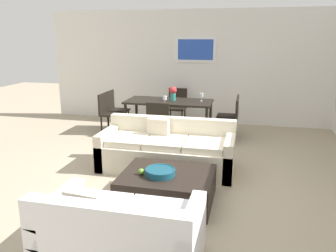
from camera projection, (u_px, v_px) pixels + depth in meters
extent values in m
plane|color=tan|center=(171.00, 177.00, 5.24)|extent=(18.00, 18.00, 0.00)
cube|color=silver|center=(216.00, 68.00, 8.14)|extent=(8.40, 0.06, 2.70)
cube|color=white|center=(195.00, 50.00, 8.10)|extent=(0.99, 0.02, 0.60)
cube|color=#264CB2|center=(195.00, 50.00, 8.09)|extent=(0.84, 0.01, 0.48)
cube|color=beige|center=(167.00, 157.00, 5.50)|extent=(2.13, 0.90, 0.42)
cube|color=beige|center=(172.00, 127.00, 5.74)|extent=(2.13, 0.16, 0.36)
cube|color=beige|center=(109.00, 147.00, 5.69)|extent=(0.14, 0.90, 0.60)
cube|color=beige|center=(229.00, 156.00, 5.25)|extent=(0.14, 0.90, 0.60)
cube|color=beige|center=(129.00, 139.00, 5.53)|extent=(0.60, 0.70, 0.10)
cube|color=beige|center=(166.00, 142.00, 5.39)|extent=(0.60, 0.70, 0.10)
cube|color=beige|center=(205.00, 145.00, 5.25)|extent=(0.60, 0.70, 0.10)
cube|color=beige|center=(158.00, 130.00, 5.62)|extent=(0.37, 0.15, 0.36)
cube|color=white|center=(122.00, 241.00, 3.24)|extent=(1.48, 0.90, 0.42)
cube|color=white|center=(105.00, 225.00, 2.79)|extent=(1.48, 0.16, 0.36)
cube|color=white|center=(192.00, 242.00, 3.07)|extent=(0.14, 0.90, 0.60)
cube|color=white|center=(58.00, 224.00, 3.37)|extent=(0.14, 0.90, 0.60)
cube|color=white|center=(153.00, 218.00, 3.14)|extent=(0.58, 0.70, 0.10)
cube|color=white|center=(94.00, 211.00, 3.28)|extent=(0.58, 0.70, 0.10)
cube|color=beige|center=(84.00, 211.00, 3.02)|extent=(0.37, 0.16, 0.36)
cube|color=black|center=(167.00, 187.00, 4.44)|extent=(1.18, 0.96, 0.38)
cylinder|color=navy|center=(160.00, 172.00, 4.33)|extent=(0.38, 0.38, 0.08)
torus|color=navy|center=(160.00, 169.00, 4.32)|extent=(0.39, 0.39, 0.02)
sphere|color=#669E2D|center=(141.00, 172.00, 4.35)|extent=(0.08, 0.08, 0.08)
cube|color=black|center=(169.00, 102.00, 7.29)|extent=(1.84, 0.85, 0.04)
cylinder|color=black|center=(126.00, 120.00, 7.23)|extent=(0.06, 0.06, 0.71)
cylinder|color=black|center=(206.00, 125.00, 6.85)|extent=(0.06, 0.06, 0.71)
cylinder|color=black|center=(137.00, 113.00, 7.92)|extent=(0.06, 0.06, 0.71)
cylinder|color=black|center=(210.00, 117.00, 7.53)|extent=(0.06, 0.06, 0.71)
cube|color=black|center=(112.00, 114.00, 7.46)|extent=(0.44, 0.44, 0.04)
cube|color=black|center=(103.00, 103.00, 7.45)|extent=(0.04, 0.44, 0.43)
cylinder|color=black|center=(117.00, 127.00, 7.31)|extent=(0.04, 0.04, 0.41)
cylinder|color=black|center=(123.00, 123.00, 7.65)|extent=(0.04, 0.04, 0.41)
cylinder|color=black|center=(101.00, 126.00, 7.39)|extent=(0.04, 0.04, 0.41)
cylinder|color=black|center=(108.00, 122.00, 7.73)|extent=(0.04, 0.04, 0.41)
cube|color=black|center=(176.00, 108.00, 8.06)|extent=(0.44, 0.44, 0.04)
cube|color=black|center=(178.00, 97.00, 8.19)|extent=(0.44, 0.04, 0.43)
cylinder|color=black|center=(167.00, 119.00, 7.99)|extent=(0.04, 0.04, 0.41)
cylinder|color=black|center=(182.00, 120.00, 7.91)|extent=(0.04, 0.04, 0.41)
cylinder|color=black|center=(170.00, 115.00, 8.33)|extent=(0.04, 0.04, 0.41)
cylinder|color=black|center=(185.00, 116.00, 8.25)|extent=(0.04, 0.04, 0.41)
cube|color=black|center=(226.00, 120.00, 6.91)|extent=(0.44, 0.44, 0.04)
cube|color=black|center=(237.00, 110.00, 6.81)|extent=(0.04, 0.44, 0.43)
cylinder|color=black|center=(218.00, 128.00, 7.18)|extent=(0.04, 0.04, 0.41)
cylinder|color=black|center=(216.00, 133.00, 6.84)|extent=(0.04, 0.04, 0.41)
cylinder|color=black|center=(235.00, 129.00, 7.10)|extent=(0.04, 0.04, 0.41)
cylinder|color=black|center=(234.00, 134.00, 6.76)|extent=(0.04, 0.04, 0.41)
cube|color=black|center=(118.00, 111.00, 7.82)|extent=(0.44, 0.44, 0.04)
cube|color=black|center=(110.00, 100.00, 7.80)|extent=(0.04, 0.44, 0.43)
cylinder|color=black|center=(123.00, 122.00, 7.67)|extent=(0.04, 0.04, 0.41)
cylinder|color=black|center=(129.00, 119.00, 8.01)|extent=(0.04, 0.04, 0.41)
cylinder|color=black|center=(108.00, 121.00, 7.75)|extent=(0.04, 0.04, 0.41)
cylinder|color=black|center=(114.00, 118.00, 8.09)|extent=(0.04, 0.04, 0.41)
cube|color=black|center=(160.00, 124.00, 6.67)|extent=(0.44, 0.44, 0.04)
cube|color=black|center=(158.00, 114.00, 6.42)|extent=(0.44, 0.04, 0.43)
cylinder|color=black|center=(171.00, 133.00, 6.85)|extent=(0.04, 0.04, 0.41)
cylinder|color=black|center=(154.00, 132.00, 6.93)|extent=(0.04, 0.04, 0.41)
cylinder|color=black|center=(167.00, 138.00, 6.52)|extent=(0.04, 0.04, 0.41)
cylinder|color=black|center=(149.00, 137.00, 6.60)|extent=(0.04, 0.04, 0.41)
cube|color=black|center=(227.00, 116.00, 7.27)|extent=(0.44, 0.44, 0.04)
cube|color=black|center=(238.00, 106.00, 7.16)|extent=(0.04, 0.44, 0.43)
cylinder|color=black|center=(219.00, 124.00, 7.54)|extent=(0.04, 0.04, 0.41)
cylinder|color=black|center=(218.00, 128.00, 7.20)|extent=(0.04, 0.04, 0.41)
cylinder|color=black|center=(236.00, 125.00, 7.46)|extent=(0.04, 0.04, 0.41)
cylinder|color=black|center=(235.00, 129.00, 7.12)|extent=(0.04, 0.04, 0.41)
cylinder|color=silver|center=(201.00, 101.00, 7.23)|extent=(0.06, 0.06, 0.01)
cylinder|color=silver|center=(201.00, 99.00, 7.22)|extent=(0.01, 0.01, 0.09)
cylinder|color=silver|center=(201.00, 95.00, 7.19)|extent=(0.08, 0.08, 0.07)
cylinder|color=silver|center=(165.00, 104.00, 6.94)|extent=(0.06, 0.06, 0.01)
cylinder|color=silver|center=(165.00, 102.00, 6.93)|extent=(0.01, 0.01, 0.07)
cylinder|color=silver|center=(165.00, 98.00, 6.91)|extent=(0.08, 0.08, 0.09)
cylinder|color=silver|center=(173.00, 98.00, 7.62)|extent=(0.06, 0.06, 0.01)
cylinder|color=silver|center=(173.00, 95.00, 7.61)|extent=(0.01, 0.01, 0.09)
cylinder|color=silver|center=(173.00, 92.00, 7.59)|extent=(0.06, 0.06, 0.08)
cylinder|color=teal|center=(173.00, 97.00, 7.30)|extent=(0.12, 0.12, 0.16)
sphere|color=red|center=(173.00, 90.00, 7.26)|extent=(0.16, 0.16, 0.16)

